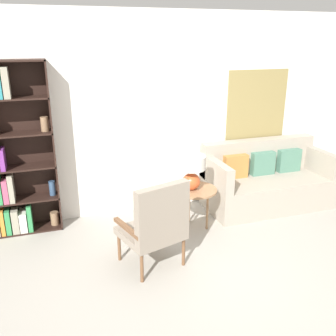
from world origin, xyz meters
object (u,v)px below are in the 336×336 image
(couch, at_px, (265,182))
(table_lamp, at_px, (192,169))
(side_table, at_px, (194,193))
(bookshelf, at_px, (7,159))
(armchair, at_px, (157,223))

(couch, bearing_deg, table_lamp, -164.39)
(couch, distance_m, side_table, 1.34)
(bookshelf, height_order, armchair, bookshelf)
(bookshelf, bearing_deg, table_lamp, -16.22)
(bookshelf, height_order, table_lamp, bookshelf)
(armchair, height_order, side_table, armchair)
(armchair, relative_size, table_lamp, 2.24)
(couch, xyz_separation_m, table_lamp, (-1.33, -0.37, 0.47))
(bookshelf, distance_m, couch, 3.53)
(bookshelf, xyz_separation_m, couch, (3.46, -0.25, -0.63))
(bookshelf, distance_m, armchair, 2.03)
(armchair, height_order, couch, armchair)
(armchair, bearing_deg, bookshelf, 137.69)
(couch, relative_size, table_lamp, 4.08)
(bookshelf, height_order, couch, bookshelf)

